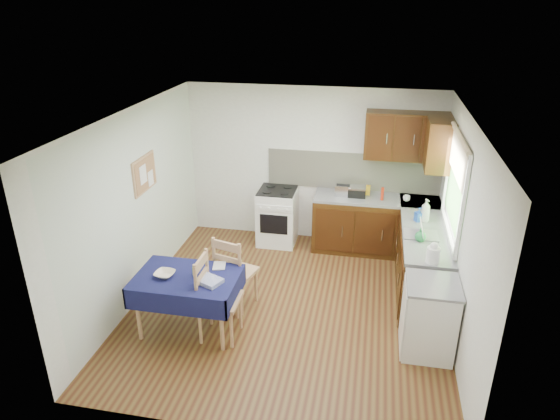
% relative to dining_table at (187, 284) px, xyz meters
% --- Properties ---
extents(floor, '(4.20, 4.20, 0.00)m').
position_rel_dining_table_xyz_m(floor, '(1.09, 0.68, -0.63)').
color(floor, '#4C2614').
rests_on(floor, ground).
extents(ceiling, '(4.00, 4.20, 0.02)m').
position_rel_dining_table_xyz_m(ceiling, '(1.09, 0.68, 1.87)').
color(ceiling, silver).
rests_on(ceiling, wall_back).
extents(wall_back, '(4.00, 0.02, 2.50)m').
position_rel_dining_table_xyz_m(wall_back, '(1.09, 2.78, 0.62)').
color(wall_back, white).
rests_on(wall_back, ground).
extents(wall_front, '(4.00, 0.02, 2.50)m').
position_rel_dining_table_xyz_m(wall_front, '(1.09, -1.42, 0.62)').
color(wall_front, white).
rests_on(wall_front, ground).
extents(wall_left, '(0.02, 4.20, 2.50)m').
position_rel_dining_table_xyz_m(wall_left, '(-0.91, 0.68, 0.62)').
color(wall_left, silver).
rests_on(wall_left, ground).
extents(wall_right, '(0.02, 4.20, 2.50)m').
position_rel_dining_table_xyz_m(wall_right, '(3.09, 0.68, 0.62)').
color(wall_right, white).
rests_on(wall_right, ground).
extents(base_cabinets, '(1.90, 2.30, 0.86)m').
position_rel_dining_table_xyz_m(base_cabinets, '(2.45, 1.94, -0.20)').
color(base_cabinets, black).
rests_on(base_cabinets, ground).
extents(worktop_back, '(1.90, 0.60, 0.04)m').
position_rel_dining_table_xyz_m(worktop_back, '(2.14, 2.48, 0.25)').
color(worktop_back, slate).
rests_on(worktop_back, base_cabinets).
extents(worktop_right, '(0.60, 1.70, 0.04)m').
position_rel_dining_table_xyz_m(worktop_right, '(2.79, 1.33, 0.25)').
color(worktop_right, slate).
rests_on(worktop_right, base_cabinets).
extents(worktop_corner, '(0.60, 0.60, 0.04)m').
position_rel_dining_table_xyz_m(worktop_corner, '(2.79, 2.48, 0.25)').
color(worktop_corner, slate).
rests_on(worktop_corner, base_cabinets).
extents(splashback, '(2.70, 0.02, 0.60)m').
position_rel_dining_table_xyz_m(splashback, '(1.74, 2.76, 0.57)').
color(splashback, beige).
rests_on(splashback, wall_back).
extents(upper_cabinets, '(1.20, 0.85, 0.70)m').
position_rel_dining_table_xyz_m(upper_cabinets, '(2.61, 2.48, 1.22)').
color(upper_cabinets, black).
rests_on(upper_cabinets, wall_back).
extents(stove, '(0.60, 0.61, 0.92)m').
position_rel_dining_table_xyz_m(stove, '(0.59, 2.48, -0.17)').
color(stove, white).
rests_on(stove, ground).
extents(window, '(0.04, 1.48, 1.26)m').
position_rel_dining_table_xyz_m(window, '(3.06, 1.38, 1.02)').
color(window, '#2C5523').
rests_on(window, wall_right).
extents(fridge, '(0.58, 0.60, 0.89)m').
position_rel_dining_table_xyz_m(fridge, '(2.79, 0.13, -0.18)').
color(fridge, white).
rests_on(fridge, ground).
extents(corkboard, '(0.04, 0.62, 0.47)m').
position_rel_dining_table_xyz_m(corkboard, '(-0.88, 0.98, 0.97)').
color(corkboard, tan).
rests_on(corkboard, wall_left).
extents(dining_table, '(1.21, 0.82, 0.73)m').
position_rel_dining_table_xyz_m(dining_table, '(0.00, 0.00, 0.00)').
color(dining_table, '#100E3B').
rests_on(dining_table, ground).
extents(chair_far, '(0.56, 0.56, 1.03)m').
position_rel_dining_table_xyz_m(chair_far, '(0.41, 0.55, -0.08)').
color(chair_far, tan).
rests_on(chair_far, ground).
extents(chair_near, '(0.47, 0.47, 1.05)m').
position_rel_dining_table_xyz_m(chair_near, '(0.36, -0.07, -0.07)').
color(chair_near, tan).
rests_on(chair_near, ground).
extents(toaster, '(0.24, 0.15, 0.19)m').
position_rel_dining_table_xyz_m(toaster, '(1.62, 2.47, 0.36)').
color(toaster, silver).
rests_on(toaster, worktop_back).
extents(sandwich_press, '(0.26, 0.23, 0.15)m').
position_rel_dining_table_xyz_m(sandwich_press, '(1.83, 2.50, 0.35)').
color(sandwich_press, black).
rests_on(sandwich_press, worktop_back).
extents(sauce_bottle, '(0.04, 0.04, 0.20)m').
position_rel_dining_table_xyz_m(sauce_bottle, '(2.21, 2.40, 0.37)').
color(sauce_bottle, red).
rests_on(sauce_bottle, worktop_back).
extents(yellow_packet, '(0.12, 0.09, 0.14)m').
position_rel_dining_table_xyz_m(yellow_packet, '(1.97, 2.59, 0.35)').
color(yellow_packet, yellow).
rests_on(yellow_packet, worktop_back).
extents(dish_rack, '(0.43, 0.33, 0.20)m').
position_rel_dining_table_xyz_m(dish_rack, '(2.72, 1.27, 0.30)').
color(dish_rack, gray).
rests_on(dish_rack, worktop_right).
extents(kettle, '(0.15, 0.15, 0.26)m').
position_rel_dining_table_xyz_m(kettle, '(2.80, 0.58, 0.39)').
color(kettle, white).
rests_on(kettle, worktop_right).
extents(cup, '(0.14, 0.14, 0.09)m').
position_rel_dining_table_xyz_m(cup, '(2.58, 2.43, 0.32)').
color(cup, white).
rests_on(cup, worktop_back).
extents(soap_bottle_a, '(0.17, 0.17, 0.32)m').
position_rel_dining_table_xyz_m(soap_bottle_a, '(2.79, 1.73, 0.44)').
color(soap_bottle_a, white).
rests_on(soap_bottle_a, worktop_right).
extents(soap_bottle_b, '(0.12, 0.12, 0.20)m').
position_rel_dining_table_xyz_m(soap_bottle_b, '(2.71, 1.72, 0.37)').
color(soap_bottle_b, blue).
rests_on(soap_bottle_b, worktop_right).
extents(soap_bottle_c, '(0.14, 0.14, 0.18)m').
position_rel_dining_table_xyz_m(soap_bottle_c, '(2.70, 1.12, 0.36)').
color(soap_bottle_c, '#258843').
rests_on(soap_bottle_c, worktop_right).
extents(plate_bowl, '(0.25, 0.25, 0.06)m').
position_rel_dining_table_xyz_m(plate_bowl, '(-0.25, -0.05, 0.13)').
color(plate_bowl, beige).
rests_on(plate_bowl, dining_table).
extents(book, '(0.19, 0.23, 0.02)m').
position_rel_dining_table_xyz_m(book, '(0.23, 0.28, 0.11)').
color(book, white).
rests_on(book, dining_table).
extents(spice_jar, '(0.05, 0.05, 0.10)m').
position_rel_dining_table_xyz_m(spice_jar, '(0.08, 0.05, 0.16)').
color(spice_jar, '#227E37').
rests_on(spice_jar, dining_table).
extents(tea_towel, '(0.34, 0.31, 0.05)m').
position_rel_dining_table_xyz_m(tea_towel, '(0.31, -0.08, 0.13)').
color(tea_towel, navy).
rests_on(tea_towel, dining_table).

